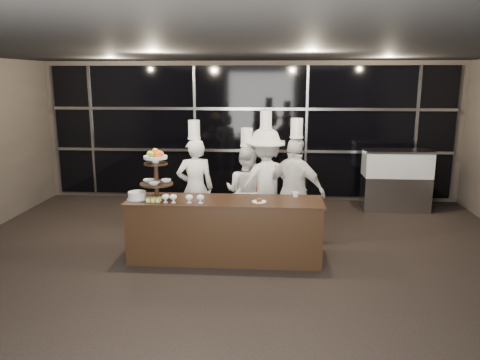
# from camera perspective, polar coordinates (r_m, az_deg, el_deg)

# --- Properties ---
(room) EXTENTS (10.00, 10.00, 10.00)m
(room) POSITION_cam_1_polar(r_m,az_deg,el_deg) (5.29, -1.38, -0.23)
(room) COLOR black
(room) RESTS_ON ground
(window_wall) EXTENTS (8.60, 0.10, 2.80)m
(window_wall) POSITION_cam_1_polar(r_m,az_deg,el_deg) (10.16, 1.26, 5.88)
(window_wall) COLOR black
(window_wall) RESTS_ON ground
(buffet_counter) EXTENTS (2.84, 0.74, 0.92)m
(buffet_counter) POSITION_cam_1_polar(r_m,az_deg,el_deg) (6.92, -1.84, -6.05)
(buffet_counter) COLOR black
(buffet_counter) RESTS_ON ground
(display_stand) EXTENTS (0.48, 0.48, 0.74)m
(display_stand) POSITION_cam_1_polar(r_m,az_deg,el_deg) (6.87, -10.21, 1.16)
(display_stand) COLOR black
(display_stand) RESTS_ON buffet_counter
(compotes) EXTENTS (0.61, 0.11, 0.12)m
(compotes) POSITION_cam_1_polar(r_m,az_deg,el_deg) (6.65, -7.08, -2.11)
(compotes) COLOR silver
(compotes) RESTS_ON buffet_counter
(layer_cake) EXTENTS (0.30, 0.30, 0.11)m
(layer_cake) POSITION_cam_1_polar(r_m,az_deg,el_deg) (6.98, -12.43, -1.85)
(layer_cake) COLOR white
(layer_cake) RESTS_ON buffet_counter
(pastry_squares) EXTENTS (0.20, 0.13, 0.05)m
(pastry_squares) POSITION_cam_1_polar(r_m,az_deg,el_deg) (6.81, -10.47, -2.35)
(pastry_squares) COLOR #E5D970
(pastry_squares) RESTS_ON buffet_counter
(small_plate) EXTENTS (0.20, 0.20, 0.05)m
(small_plate) POSITION_cam_1_polar(r_m,az_deg,el_deg) (6.66, 2.35, -2.58)
(small_plate) COLOR white
(small_plate) RESTS_ON buffet_counter
(chef_cup) EXTENTS (0.08, 0.08, 0.07)m
(chef_cup) POSITION_cam_1_polar(r_m,az_deg,el_deg) (7.00, 6.80, -1.75)
(chef_cup) COLOR white
(chef_cup) RESTS_ON buffet_counter
(display_case) EXTENTS (1.33, 0.58, 1.24)m
(display_case) POSITION_cam_1_polar(r_m,az_deg,el_deg) (9.96, 18.50, 0.36)
(display_case) COLOR #A5A5AA
(display_case) RESTS_ON ground
(chef_a) EXTENTS (0.69, 0.54, 1.98)m
(chef_a) POSITION_cam_1_polar(r_m,az_deg,el_deg) (7.83, -5.47, -0.85)
(chef_a) COLOR white
(chef_a) RESTS_ON ground
(chef_b) EXTENTS (0.90, 0.80, 1.85)m
(chef_b) POSITION_cam_1_polar(r_m,az_deg,el_deg) (7.85, 0.79, -1.33)
(chef_b) COLOR white
(chef_b) RESTS_ON ground
(chef_c) EXTENTS (1.35, 1.05, 2.14)m
(chef_c) POSITION_cam_1_polar(r_m,az_deg,el_deg) (7.84, 3.09, -0.36)
(chef_c) COLOR silver
(chef_c) RESTS_ON ground
(chef_d) EXTENTS (1.10, 0.86, 2.04)m
(chef_d) POSITION_cam_1_polar(r_m,az_deg,el_deg) (7.54, 6.73, -1.26)
(chef_d) COLOR white
(chef_d) RESTS_ON ground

